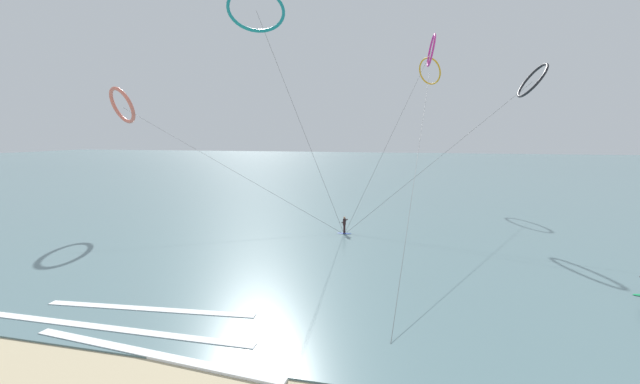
# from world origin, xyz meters

# --- Properties ---
(sea_water) EXTENTS (400.00, 200.00, 0.08)m
(sea_water) POSITION_xyz_m (0.00, 107.76, 0.04)
(sea_water) COLOR slate
(sea_water) RESTS_ON ground
(surfer_cobalt) EXTENTS (1.40, 0.62, 1.70)m
(surfer_cobalt) POSITION_xyz_m (0.53, 30.83, 0.82)
(surfer_cobalt) COLOR #2647B7
(surfer_cobalt) RESTS_ON ground
(kite_amber) EXTENTS (5.22, 53.82, 21.89)m
(kite_amber) POSITION_xyz_m (8.99, 62.44, 19.69)
(kite_amber) COLOR orange
(kite_amber) RESTS_ON ground
(kite_teal) EXTENTS (11.38, 5.00, 23.47)m
(kite_teal) POSITION_xyz_m (-7.77, 30.18, 21.02)
(kite_teal) COLOR teal
(kite_teal) RESTS_ON ground
(kite_magenta) EXTENTS (8.71, 19.35, 22.18)m
(kite_magenta) POSITION_xyz_m (8.58, 48.06, 20.11)
(kite_magenta) COLOR #CC288E
(kite_magenta) RESTS_ON ground
(kite_coral) EXTENTS (29.40, 5.62, 15.07)m
(kite_coral) POSITION_xyz_m (-26.39, 34.54, 12.92)
(kite_coral) COLOR #EA7260
(kite_coral) RESTS_ON ground
(kite_charcoal) EXTENTS (19.97, 12.80, 17.09)m
(kite_charcoal) POSITION_xyz_m (18.85, 41.31, 15.23)
(kite_charcoal) COLOR black
(kite_charcoal) RESTS_ON ground
(wave_crest_near) EXTENTS (12.79, 1.62, 0.12)m
(wave_crest_near) POSITION_xyz_m (-4.17, 8.01, 0.06)
(wave_crest_near) COLOR white
(wave_crest_near) RESTS_ON ground
(wave_crest_mid) EXTENTS (15.46, 0.62, 0.12)m
(wave_crest_mid) POSITION_xyz_m (-7.67, 9.55, 0.06)
(wave_crest_mid) COLOR white
(wave_crest_mid) RESTS_ON ground
(wave_crest_far) EXTENTS (11.98, 1.54, 0.12)m
(wave_crest_far) POSITION_xyz_m (-7.08, 11.91, 0.06)
(wave_crest_far) COLOR white
(wave_crest_far) RESTS_ON ground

